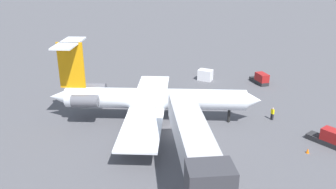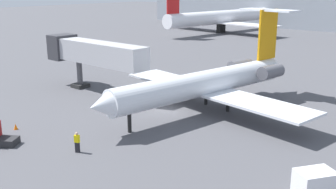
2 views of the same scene
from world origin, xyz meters
The scene contains 8 objects.
ground_plane centered at (0.00, 0.00, -0.05)m, with size 400.00×400.00×0.10m, color #4C4C51.
regional_jet centered at (3.44, 2.74, 3.15)m, with size 24.12×26.83×10.13m.
jet_bridge centered at (-12.43, -0.17, 4.84)m, with size 15.96×3.25×6.55m.
ground_crew_marshaller centered at (1.66, -13.22, 0.86)m, with size 0.47×0.38×1.69m.
baggage_tug_lead centered at (15.62, -17.00, 0.84)m, with size 4.19×2.12×1.90m.
baggage_tug_trailing centered at (-5.42, -16.90, 0.84)m, with size 4.13×3.32×1.90m.
cargo_container_uld centered at (18.63, -8.21, 0.93)m, with size 2.65×2.84×1.86m.
traffic_cone_near centered at (-6.88, -13.66, 0.28)m, with size 0.36×0.36×0.55m.
Camera 1 is at (-37.25, 5.13, 19.07)m, focal length 37.02 mm.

